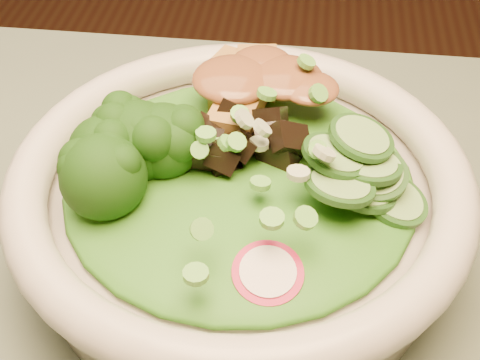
# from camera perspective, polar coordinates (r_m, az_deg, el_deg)

# --- Properties ---
(salad_bowl) EXTENTS (0.29, 0.29, 0.08)m
(salad_bowl) POSITION_cam_1_polar(r_m,az_deg,el_deg) (0.43, 0.00, -2.03)
(salad_bowl) COLOR beige
(salad_bowl) RESTS_ON dining_table
(lettuce_bed) EXTENTS (0.22, 0.22, 0.03)m
(lettuce_bed) POSITION_cam_1_polar(r_m,az_deg,el_deg) (0.42, 0.00, 0.10)
(lettuce_bed) COLOR #236214
(lettuce_bed) RESTS_ON salad_bowl
(broccoli_florets) EXTENTS (0.09, 0.08, 0.05)m
(broccoli_florets) POSITION_cam_1_polar(r_m,az_deg,el_deg) (0.41, -9.34, 2.48)
(broccoli_florets) COLOR black
(broccoli_florets) RESTS_ON salad_bowl
(radish_slices) EXTENTS (0.12, 0.05, 0.02)m
(radish_slices) POSITION_cam_1_polar(r_m,az_deg,el_deg) (0.36, -0.96, -7.02)
(radish_slices) COLOR #A50C32
(radish_slices) RESTS_ON salad_bowl
(cucumber_slices) EXTENTS (0.08, 0.08, 0.04)m
(cucumber_slices) POSITION_cam_1_polar(r_m,az_deg,el_deg) (0.41, 9.87, 0.49)
(cucumber_slices) COLOR #86BA67
(cucumber_slices) RESTS_ON salad_bowl
(mushroom_heap) EXTENTS (0.08, 0.08, 0.04)m
(mushroom_heap) POSITION_cam_1_polar(r_m,az_deg,el_deg) (0.42, 0.23, 2.90)
(mushroom_heap) COLOR black
(mushroom_heap) RESTS_ON salad_bowl
(tofu_cubes) EXTENTS (0.10, 0.07, 0.04)m
(tofu_cubes) POSITION_cam_1_polar(r_m,az_deg,el_deg) (0.46, 1.32, 7.04)
(tofu_cubes) COLOR olive
(tofu_cubes) RESTS_ON salad_bowl
(peanut_sauce) EXTENTS (0.08, 0.06, 0.02)m
(peanut_sauce) POSITION_cam_1_polar(r_m,az_deg,el_deg) (0.45, 1.35, 8.48)
(peanut_sauce) COLOR brown
(peanut_sauce) RESTS_ON tofu_cubes
(scallion_garnish) EXTENTS (0.21, 0.21, 0.03)m
(scallion_garnish) POSITION_cam_1_polar(r_m,az_deg,el_deg) (0.40, -0.00, 2.88)
(scallion_garnish) COLOR #61B33F
(scallion_garnish) RESTS_ON salad_bowl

